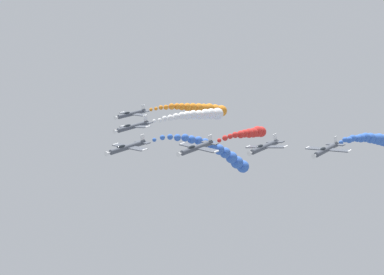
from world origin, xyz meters
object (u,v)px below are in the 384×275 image
at_px(airplane_right_inner, 133,127).
at_px(airplane_left_inner, 197,148).
at_px(airplane_left_outer, 265,147).
at_px(airplane_right_outer, 131,114).
at_px(airplane_lead, 127,147).
at_px(airplane_trailing, 326,149).

bearing_deg(airplane_right_inner, airplane_left_inner, 176.76).
xyz_separation_m(airplane_left_inner, airplane_left_outer, (-9.60, -10.14, -0.20)).
bearing_deg(airplane_right_inner, airplane_left_outer, -163.71).
bearing_deg(airplane_left_outer, airplane_right_outer, 0.03).
distance_m(airplane_lead, airplane_right_outer, 27.70).
xyz_separation_m(airplane_lead, airplane_left_outer, (-21.03, -18.72, 0.12)).
bearing_deg(airplane_right_inner, airplane_trailing, -157.03).
bearing_deg(airplane_left_inner, airplane_right_inner, -3.24).
bearing_deg(airplane_left_outer, airplane_lead, 41.68).
xyz_separation_m(airplane_left_inner, airplane_trailing, (-19.27, -18.27, -0.62)).
height_order(airplane_left_inner, airplane_right_outer, airplane_left_inner).
distance_m(airplane_right_inner, airplane_left_outer, 31.91).
xyz_separation_m(airplane_right_inner, airplane_right_outer, (10.84, -8.93, -0.51)).
distance_m(airplane_lead, airplane_left_inner, 14.29).
height_order(airplane_lead, airplane_right_outer, airplane_lead).
xyz_separation_m(airplane_lead, airplane_right_inner, (9.60, -9.77, 0.46)).
height_order(airplane_right_outer, airplane_trailing, airplane_right_outer).
bearing_deg(airplane_left_inner, airplane_left_outer, -133.43).
xyz_separation_m(airplane_left_inner, airplane_right_inner, (21.02, -1.19, 0.15)).
distance_m(airplane_lead, airplane_left_outer, 28.15).
relative_size(airplane_left_outer, airplane_trailing, 1.00).
height_order(airplane_left_outer, airplane_trailing, airplane_left_outer).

